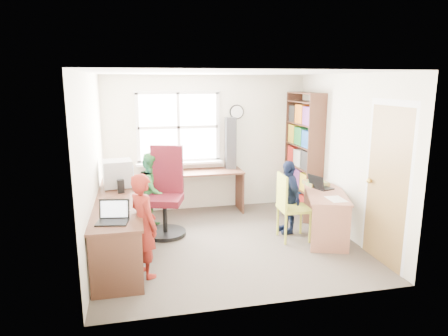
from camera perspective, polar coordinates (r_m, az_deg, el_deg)
The scene contains 19 objects.
room at distance 5.64m, azimuth 0.45°, elevation 1.34°, with size 3.64×3.44×2.44m.
l_desk at distance 5.34m, azimuth -12.68°, elevation -8.10°, with size 2.38×2.95×0.75m.
right_desk at distance 6.10m, azimuth 14.28°, elevation -5.15°, with size 0.90×1.31×0.69m.
bookshelf at distance 7.21m, azimuth 11.27°, elevation 1.78°, with size 0.30×1.02×2.10m.
swivel_chair at distance 6.12m, azimuth -8.32°, elevation -4.11°, with size 0.77×0.77×1.34m.
wooden_chair at distance 5.90m, azimuth 9.32°, elevation -5.16°, with size 0.44×0.44×0.99m.
crt_monitor at distance 6.08m, azimuth -14.94°, elevation -0.79°, with size 0.46×0.42×0.41m.
laptop_left at distance 4.67m, azimuth -15.54°, elevation -6.71°, with size 0.38×0.33×0.23m.
laptop_right at distance 6.24m, azimuth 13.46°, elevation -2.42°, with size 0.35×0.38×0.22m.
speaker_a at distance 5.80m, azimuth -14.53°, elevation -2.54°, with size 0.10×0.10×0.19m.
speaker_b at distance 6.38m, azimuth -14.53°, elevation -1.26°, with size 0.11×0.11×0.17m.
cd_tower at distance 7.11m, azimuth 0.94°, elevation 3.56°, with size 0.19×0.17×0.92m.
game_box at distance 6.45m, azimuth 12.99°, elevation -2.10°, with size 0.34×0.34×0.06m.
paper_a at distance 5.12m, azimuth -14.88°, elevation -5.61°, with size 0.30×0.35×0.00m.
paper_b at distance 5.75m, azimuth 15.70°, elevation -4.30°, with size 0.22×0.31×0.00m.
potted_plant at distance 6.90m, azimuth -6.92°, elevation 0.69°, with size 0.18×0.14×0.32m, color #286533.
person_red at distance 4.84m, azimuth -11.40°, elevation -8.04°, with size 0.46×0.30×1.26m, color maroon.
person_green at distance 6.36m, azimuth -10.11°, elevation -3.22°, with size 0.59×0.46×1.22m, color #317B39.
person_navy at distance 6.18m, azimuth 9.11°, elevation -4.08°, with size 0.66×0.27×1.12m, color #141E3E.
Camera 1 is at (-1.23, -5.30, 2.29)m, focal length 32.00 mm.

